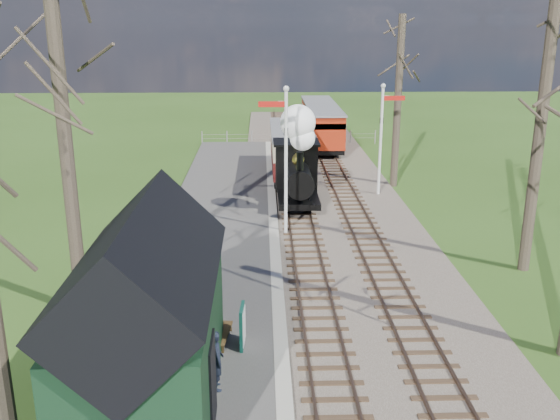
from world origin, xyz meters
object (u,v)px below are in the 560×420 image
(sign_board, at_px, (243,326))
(person, at_px, (216,360))
(locomotive, at_px, (297,162))
(red_carriage_a, at_px, (325,129))
(station_shed, at_px, (147,318))
(coach, at_px, (291,150))
(semaphore_near, at_px, (284,151))
(semaphore_far, at_px, (383,131))
(bench, at_px, (217,328))
(red_carriage_b, at_px, (318,117))

(sign_board, height_order, person, person)
(locomotive, relative_size, red_carriage_a, 0.90)
(person, bearing_deg, station_shed, 88.94)
(person, bearing_deg, coach, -21.85)
(locomotive, bearing_deg, red_carriage_a, 78.73)
(person, bearing_deg, sign_board, -30.08)
(semaphore_near, height_order, sign_board, semaphore_near)
(semaphore_far, xyz_separation_m, red_carriage_a, (-1.77, 10.89, -1.74))
(semaphore_near, xyz_separation_m, red_carriage_a, (3.37, 16.89, -2.01))
(semaphore_near, bearing_deg, coach, 85.54)
(station_shed, height_order, bench, station_shed)
(semaphore_far, height_order, coach, semaphore_far)
(bench, relative_size, person, 0.96)
(locomotive, xyz_separation_m, red_carriage_b, (2.61, 18.60, -0.68))
(bench, bearing_deg, coach, 81.30)
(red_carriage_a, distance_m, sign_board, 26.96)
(semaphore_near, height_order, locomotive, semaphore_near)
(station_shed, bearing_deg, person, 13.36)
(station_shed, relative_size, coach, 0.79)
(coach, xyz_separation_m, bench, (-2.94, -19.20, -1.09))
(semaphore_far, bearing_deg, red_carriage_b, 96.18)
(red_carriage_b, distance_m, person, 34.47)
(red_carriage_a, bearing_deg, semaphore_far, -80.75)
(semaphore_near, xyz_separation_m, coach, (0.77, 9.85, -1.95))
(coach, bearing_deg, bench, -98.70)
(station_shed, distance_m, locomotive, 16.36)
(sign_board, relative_size, bench, 0.80)
(bench, bearing_deg, person, -86.73)
(red_carriage_b, xyz_separation_m, person, (-5.41, -34.03, -0.65))
(bench, bearing_deg, locomotive, 77.43)
(coach, distance_m, person, 21.70)
(semaphore_far, relative_size, locomotive, 1.14)
(locomotive, relative_size, person, 3.28)
(red_carriage_a, relative_size, red_carriage_b, 1.00)
(locomotive, distance_m, red_carriage_b, 18.80)
(coach, height_order, red_carriage_a, coach)
(sign_board, height_order, bench, sign_board)
(station_shed, xyz_separation_m, locomotive, (4.29, 15.79, 0.02))
(semaphore_near, height_order, bench, semaphore_near)
(station_shed, bearing_deg, coach, 78.88)
(red_carriage_b, relative_size, person, 3.64)
(coach, relative_size, person, 5.25)
(coach, xyz_separation_m, person, (-2.81, -21.50, -0.71))
(station_shed, height_order, coach, station_shed)
(station_shed, xyz_separation_m, bench, (1.36, 2.66, -1.68))
(station_shed, distance_m, bench, 3.43)
(semaphore_far, distance_m, red_carriage_b, 16.57)
(red_carriage_a, xyz_separation_m, sign_board, (-4.84, -26.51, -0.82))
(station_shed, height_order, locomotive, locomotive)
(semaphore_near, relative_size, coach, 0.78)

